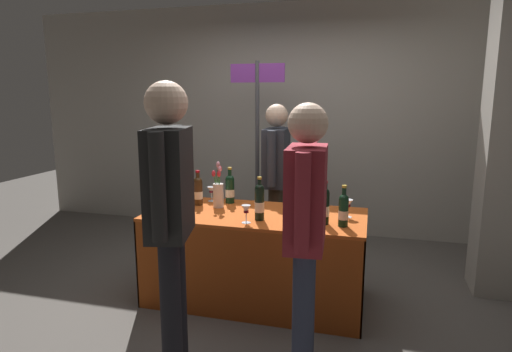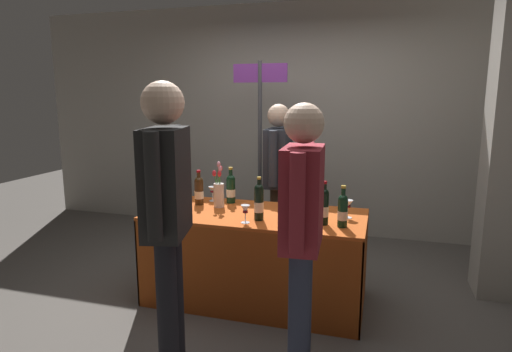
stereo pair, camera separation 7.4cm
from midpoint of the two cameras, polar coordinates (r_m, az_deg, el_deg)
ground_plane at (r=3.68m, az=0.60°, el=-15.96°), size 12.00×12.00×0.00m
back_partition at (r=5.21m, az=6.58°, el=7.38°), size 6.97×0.12×2.71m
tasting_table at (r=3.48m, az=0.61°, el=-8.37°), size 1.72×0.79×0.73m
featured_wine_bottle at (r=3.10m, az=12.14°, el=-4.43°), size 0.07×0.07×0.30m
display_bottle_0 at (r=3.13m, az=9.73°, el=-3.95°), size 0.07×0.07×0.32m
display_bottle_1 at (r=3.71m, az=-2.81°, el=-1.62°), size 0.08×0.08×0.31m
display_bottle_2 at (r=3.68m, az=-7.03°, el=-1.87°), size 0.08×0.08×0.30m
display_bottle_3 at (r=3.51m, az=6.03°, el=-2.27°), size 0.08×0.08×0.32m
display_bottle_4 at (r=3.20m, az=1.05°, el=-3.42°), size 0.07×0.07×0.33m
wine_glass_near_vendor at (r=3.79m, az=-5.24°, el=-1.90°), size 0.07×0.07×0.13m
wine_glass_mid at (r=3.34m, az=12.74°, el=-3.74°), size 0.08×0.08×0.14m
wine_glass_near_taster at (r=3.13m, az=-0.78°, el=-4.57°), size 0.07×0.07×0.13m
flower_vase at (r=3.58m, az=-4.38°, el=-2.05°), size 0.10×0.09×0.38m
vendor_presenter at (r=4.16m, az=3.47°, el=0.83°), size 0.23×0.60×1.57m
taster_foreground_right at (r=2.43m, az=7.01°, el=-5.85°), size 0.23×0.56×1.61m
taster_foreground_left at (r=2.47m, az=-10.96°, el=-3.80°), size 0.29×0.54×1.73m
booth_signpost at (r=4.55m, az=0.99°, el=5.94°), size 0.58×0.04×2.00m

